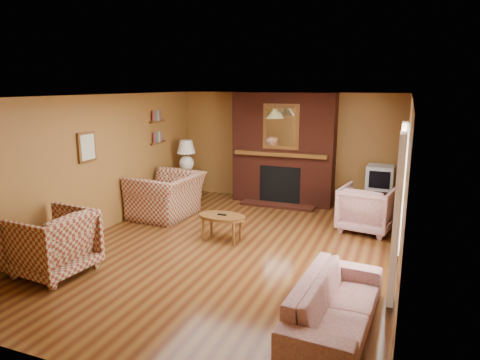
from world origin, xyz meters
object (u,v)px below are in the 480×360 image
at_px(plaid_armchair, 52,243).
at_px(floral_sofa, 335,304).
at_px(tv_stand, 378,202).
at_px(floral_armchair, 366,209).
at_px(fireplace, 283,150).
at_px(table_lamp, 186,154).
at_px(coffee_table, 222,219).
at_px(plaid_loveseat, 167,195).
at_px(side_table, 187,185).
at_px(crt_tv, 380,177).

xyz_separation_m(plaid_armchair, floral_sofa, (3.85, 0.02, -0.17)).
bearing_deg(tv_stand, floral_sofa, -97.76).
bearing_deg(floral_armchair, tv_stand, -87.49).
height_order(fireplace, plaid_armchair, fireplace).
relative_size(floral_sofa, table_lamp, 2.78).
bearing_deg(coffee_table, tv_stand, 46.67).
relative_size(plaid_loveseat, side_table, 1.96).
height_order(plaid_armchair, floral_armchair, plaid_armchair).
xyz_separation_m(fireplace, table_lamp, (-2.10, -0.53, -0.13)).
bearing_deg(tv_stand, crt_tv, -95.84).
height_order(table_lamp, crt_tv, table_lamp).
bearing_deg(side_table, plaid_armchair, -87.94).
relative_size(fireplace, table_lamp, 3.52).
bearing_deg(table_lamp, plaid_armchair, -87.94).
relative_size(plaid_loveseat, crt_tv, 2.47).
bearing_deg(fireplace, plaid_loveseat, -135.06).
distance_m(floral_sofa, table_lamp, 5.81).
relative_size(fireplace, plaid_armchair, 2.45).
relative_size(plaid_armchair, coffee_table, 1.20).
distance_m(plaid_armchair, table_lamp, 4.22).
xyz_separation_m(side_table, crt_tv, (4.15, 0.34, 0.43)).
bearing_deg(table_lamp, crt_tv, 4.74).
bearing_deg(tv_stand, fireplace, 169.01).
height_order(floral_armchair, table_lamp, table_lamp).
bearing_deg(side_table, floral_armchair, -10.80).
bearing_deg(coffee_table, crt_tv, 46.61).
distance_m(tv_stand, crt_tv, 0.50).
bearing_deg(crt_tv, floral_armchair, -97.23).
distance_m(plaid_armchair, coffee_table, 2.62).
relative_size(plaid_armchair, floral_armchair, 1.09).
bearing_deg(plaid_loveseat, side_table, -166.58).
xyz_separation_m(fireplace, tv_stand, (2.05, -0.18, -0.92)).
relative_size(coffee_table, crt_tv, 1.53).
bearing_deg(crt_tv, side_table, -175.26).
height_order(plaid_armchair, tv_stand, plaid_armchair).
height_order(fireplace, crt_tv, fireplace).
relative_size(floral_armchair, tv_stand, 1.69).
height_order(plaid_loveseat, floral_sofa, plaid_loveseat).
height_order(coffee_table, crt_tv, crt_tv).
xyz_separation_m(plaid_armchair, side_table, (-0.15, 4.17, -0.11)).
relative_size(fireplace, floral_armchair, 2.68).
bearing_deg(side_table, plaid_loveseat, -79.21).
relative_size(plaid_loveseat, tv_stand, 2.48).
bearing_deg(floral_armchair, table_lamp, -1.10).
relative_size(floral_armchair, table_lamp, 1.32).
height_order(plaid_armchair, side_table, plaid_armchair).
height_order(plaid_loveseat, plaid_armchair, plaid_armchair).
bearing_deg(coffee_table, plaid_armchair, -129.14).
bearing_deg(plaid_loveseat, floral_sofa, 55.56).
xyz_separation_m(plaid_armchair, table_lamp, (-0.15, 4.17, 0.61)).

